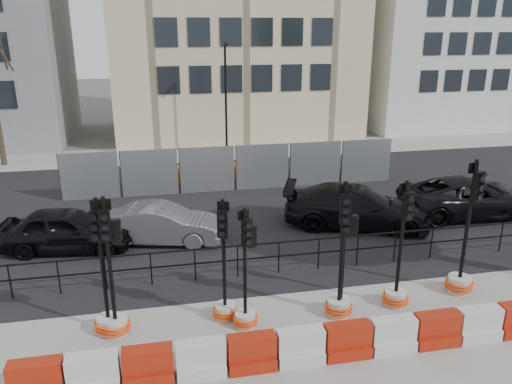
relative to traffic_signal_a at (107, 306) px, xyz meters
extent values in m
plane|color=#51514C|center=(4.60, 0.85, -0.69)|extent=(120.00, 120.00, 0.00)
cube|color=gray|center=(4.60, -2.15, -0.68)|extent=(40.00, 6.00, 0.02)
cube|color=black|center=(4.60, 7.85, -0.67)|extent=(40.00, 14.00, 0.03)
cube|color=gray|center=(4.60, 16.85, -0.68)|extent=(40.00, 4.00, 0.02)
cube|color=silver|center=(21.60, 22.85, 7.31)|extent=(12.00, 9.00, 16.00)
cylinder|color=black|center=(-2.60, 2.05, -0.19)|extent=(0.04, 0.04, 1.00)
cylinder|color=black|center=(-1.40, 2.05, -0.19)|extent=(0.04, 0.04, 1.00)
cylinder|color=black|center=(-0.20, 2.05, -0.19)|extent=(0.04, 0.04, 1.00)
cylinder|color=black|center=(1.00, 2.05, -0.19)|extent=(0.04, 0.04, 1.00)
cylinder|color=black|center=(2.20, 2.05, -0.19)|extent=(0.04, 0.04, 1.00)
cylinder|color=black|center=(3.40, 2.05, -0.19)|extent=(0.04, 0.04, 1.00)
cylinder|color=black|center=(4.60, 2.05, -0.19)|extent=(0.04, 0.04, 1.00)
cylinder|color=black|center=(5.80, 2.05, -0.19)|extent=(0.04, 0.04, 1.00)
cylinder|color=black|center=(7.00, 2.05, -0.19)|extent=(0.04, 0.04, 1.00)
cylinder|color=black|center=(8.20, 2.05, -0.19)|extent=(0.04, 0.04, 1.00)
cylinder|color=black|center=(9.40, 2.05, -0.19)|extent=(0.04, 0.04, 1.00)
cylinder|color=black|center=(10.60, 2.05, -0.19)|extent=(0.04, 0.04, 1.00)
cylinder|color=black|center=(11.80, 2.05, -0.19)|extent=(0.04, 0.04, 1.00)
cube|color=black|center=(4.60, 2.05, 0.29)|extent=(18.00, 0.04, 0.04)
cube|color=black|center=(4.60, 2.05, -0.14)|extent=(18.00, 0.04, 0.04)
cube|color=#9A9DA2|center=(-1.40, 9.85, 0.31)|extent=(2.30, 0.05, 2.00)
cylinder|color=black|center=(-2.55, 9.85, 0.31)|extent=(0.05, 0.05, 2.00)
cube|color=#9A9DA2|center=(1.00, 9.85, 0.31)|extent=(2.30, 0.05, 2.00)
cylinder|color=black|center=(-0.15, 9.85, 0.31)|extent=(0.05, 0.05, 2.00)
cube|color=#9A9DA2|center=(3.40, 9.85, 0.31)|extent=(2.30, 0.05, 2.00)
cylinder|color=black|center=(2.25, 9.85, 0.31)|extent=(0.05, 0.05, 2.00)
cube|color=#9A9DA2|center=(5.80, 9.85, 0.31)|extent=(2.30, 0.05, 2.00)
cylinder|color=black|center=(4.65, 9.85, 0.31)|extent=(0.05, 0.05, 2.00)
cube|color=#9A9DA2|center=(8.20, 9.85, 0.31)|extent=(2.30, 0.05, 2.00)
cylinder|color=black|center=(7.05, 9.85, 0.31)|extent=(0.05, 0.05, 2.00)
cube|color=#9A9DA2|center=(10.60, 9.85, 0.31)|extent=(2.30, 0.05, 2.00)
cylinder|color=black|center=(9.45, 9.85, 0.31)|extent=(0.05, 0.05, 2.00)
cube|color=#D0640D|center=(0.60, 11.35, -0.29)|extent=(1.00, 0.40, 0.80)
cube|color=#D0640D|center=(2.60, 11.35, -0.29)|extent=(1.00, 0.40, 0.80)
cube|color=#D0640D|center=(4.60, 11.35, -0.29)|extent=(1.00, 0.40, 0.80)
cube|color=#D0640D|center=(6.60, 11.35, -0.29)|extent=(1.00, 0.40, 0.80)
cube|color=#D0640D|center=(8.60, 11.35, -0.29)|extent=(1.00, 0.40, 0.80)
cube|color=#D0640D|center=(10.60, 11.35, -0.29)|extent=(1.00, 0.40, 0.80)
cylinder|color=black|center=(5.10, 15.85, 2.31)|extent=(0.12, 0.12, 6.00)
cube|color=black|center=(5.10, 15.60, 5.21)|extent=(0.12, 0.50, 0.12)
cube|color=#A81F0D|center=(-1.17, -1.95, -0.14)|extent=(1.00, 0.35, 0.50)
cube|color=silver|center=(-0.12, -1.95, -0.54)|extent=(1.00, 0.50, 0.30)
cube|color=silver|center=(-0.12, -1.95, -0.14)|extent=(1.00, 0.35, 0.50)
cube|color=#A81F0D|center=(0.93, -1.95, -0.54)|extent=(1.00, 0.50, 0.30)
cube|color=#A81F0D|center=(0.93, -1.95, -0.14)|extent=(1.00, 0.35, 0.50)
cube|color=silver|center=(1.98, -1.95, -0.54)|extent=(1.00, 0.50, 0.30)
cube|color=silver|center=(1.98, -1.95, -0.14)|extent=(1.00, 0.35, 0.50)
cube|color=#A81F0D|center=(3.03, -1.95, -0.54)|extent=(1.00, 0.50, 0.30)
cube|color=#A81F0D|center=(3.03, -1.95, -0.14)|extent=(1.00, 0.35, 0.50)
cube|color=silver|center=(4.08, -1.95, -0.54)|extent=(1.00, 0.50, 0.30)
cube|color=silver|center=(4.08, -1.95, -0.14)|extent=(1.00, 0.35, 0.50)
cube|color=#A81F0D|center=(5.13, -1.95, -0.54)|extent=(1.00, 0.50, 0.30)
cube|color=#A81F0D|center=(5.13, -1.95, -0.14)|extent=(1.00, 0.35, 0.50)
cube|color=silver|center=(6.18, -1.95, -0.54)|extent=(1.00, 0.50, 0.30)
cube|color=silver|center=(6.18, -1.95, -0.14)|extent=(1.00, 0.35, 0.50)
cube|color=#A81F0D|center=(7.23, -1.95, -0.54)|extent=(1.00, 0.50, 0.30)
cube|color=#A81F0D|center=(7.23, -1.95, -0.14)|extent=(1.00, 0.35, 0.50)
cube|color=silver|center=(8.28, -1.95, -0.54)|extent=(1.00, 0.50, 0.30)
cube|color=silver|center=(8.28, -1.95, -0.14)|extent=(1.00, 0.35, 0.50)
cylinder|color=beige|center=(0.00, 0.01, -0.49)|extent=(0.55, 0.55, 0.40)
torus|color=#FF4E0D|center=(0.00, 0.01, -0.57)|extent=(0.66, 0.66, 0.05)
torus|color=#FF4E0D|center=(0.00, 0.01, -0.49)|extent=(0.66, 0.66, 0.05)
torus|color=#FF4E0D|center=(0.00, 0.01, -0.41)|extent=(0.66, 0.66, 0.05)
cylinder|color=black|center=(0.00, 0.01, 1.13)|extent=(0.09, 0.09, 3.03)
cube|color=black|center=(-0.03, -0.10, 2.04)|extent=(0.27, 0.20, 0.71)
cylinder|color=black|center=(-0.05, -0.18, 1.82)|extent=(0.16, 0.09, 0.15)
cylinder|color=black|center=(-0.05, -0.18, 2.04)|extent=(0.16, 0.09, 0.15)
cylinder|color=black|center=(-0.05, -0.18, 2.26)|extent=(0.16, 0.09, 0.15)
cube|color=black|center=(0.02, 0.07, 2.45)|extent=(0.30, 0.11, 0.24)
cylinder|color=beige|center=(0.17, -0.10, -0.48)|extent=(0.56, 0.56, 0.41)
torus|color=#FF4E0D|center=(0.17, -0.10, -0.57)|extent=(0.67, 0.67, 0.05)
torus|color=#FF4E0D|center=(0.17, -0.10, -0.48)|extent=(0.67, 0.67, 0.05)
torus|color=#FF4E0D|center=(0.17, -0.10, -0.40)|extent=(0.67, 0.67, 0.05)
cylinder|color=black|center=(0.17, -0.10, 1.16)|extent=(0.09, 0.09, 3.08)
cube|color=black|center=(0.18, -0.23, 2.09)|extent=(0.25, 0.15, 0.72)
cylinder|color=black|center=(0.18, -0.31, 1.86)|extent=(0.16, 0.06, 0.15)
cylinder|color=black|center=(0.18, -0.31, 2.09)|extent=(0.16, 0.06, 0.15)
cylinder|color=black|center=(0.18, -0.31, 2.31)|extent=(0.16, 0.06, 0.15)
cube|color=black|center=(0.17, -0.04, 2.50)|extent=(0.31, 0.04, 0.25)
cube|color=black|center=(0.38, -0.10, 1.88)|extent=(0.21, 0.14, 0.57)
cylinder|color=beige|center=(2.75, 0.05, -0.50)|extent=(0.51, 0.51, 0.38)
torus|color=#FF4E0D|center=(2.75, 0.05, -0.58)|extent=(0.61, 0.61, 0.05)
torus|color=#FF4E0D|center=(2.75, 0.05, -0.50)|extent=(0.61, 0.61, 0.05)
torus|color=#FF4E0D|center=(2.75, 0.05, -0.43)|extent=(0.61, 0.61, 0.05)
cylinder|color=black|center=(2.75, 0.05, 1.00)|extent=(0.08, 0.08, 2.82)
cube|color=black|center=(2.72, -0.06, 1.85)|extent=(0.25, 0.19, 0.66)
cylinder|color=black|center=(2.70, -0.13, 1.64)|extent=(0.15, 0.09, 0.14)
cylinder|color=black|center=(2.70, -0.13, 1.85)|extent=(0.15, 0.09, 0.14)
cylinder|color=black|center=(2.70, -0.13, 2.06)|extent=(0.15, 0.09, 0.14)
cube|color=black|center=(2.77, 0.10, 2.23)|extent=(0.28, 0.11, 0.23)
cylinder|color=beige|center=(3.18, -0.40, -0.51)|extent=(0.49, 0.49, 0.37)
torus|color=#FF4E0D|center=(3.18, -0.40, -0.58)|extent=(0.60, 0.60, 0.05)
torus|color=#FF4E0D|center=(3.18, -0.40, -0.51)|extent=(0.60, 0.60, 0.05)
torus|color=#FF4E0D|center=(3.18, -0.40, -0.43)|extent=(0.60, 0.60, 0.05)
cylinder|color=black|center=(3.18, -0.40, 0.96)|extent=(0.08, 0.08, 2.75)
cube|color=black|center=(3.21, -0.50, 1.78)|extent=(0.25, 0.19, 0.64)
cylinder|color=black|center=(3.23, -0.57, 1.58)|extent=(0.14, 0.08, 0.14)
cylinder|color=black|center=(3.23, -0.57, 1.78)|extent=(0.14, 0.08, 0.14)
cylinder|color=black|center=(3.23, -0.57, 1.99)|extent=(0.14, 0.08, 0.14)
cube|color=black|center=(3.16, -0.34, 2.15)|extent=(0.27, 0.10, 0.22)
cube|color=black|center=(3.35, -0.34, 1.60)|extent=(0.21, 0.17, 0.50)
cylinder|color=beige|center=(5.53, -0.36, -0.48)|extent=(0.57, 0.57, 0.42)
torus|color=#FF4E0D|center=(5.53, -0.36, -0.56)|extent=(0.68, 0.68, 0.05)
torus|color=#FF4E0D|center=(5.53, -0.36, -0.48)|extent=(0.68, 0.68, 0.05)
torus|color=#FF4E0D|center=(5.53, -0.36, -0.39)|extent=(0.68, 0.68, 0.05)
cylinder|color=black|center=(5.53, -0.36, 1.21)|extent=(0.09, 0.09, 3.16)
cube|color=black|center=(5.51, -0.48, 2.15)|extent=(0.28, 0.20, 0.74)
cylinder|color=black|center=(5.49, -0.57, 1.92)|extent=(0.17, 0.09, 0.16)
cylinder|color=black|center=(5.49, -0.57, 2.15)|extent=(0.17, 0.09, 0.16)
cylinder|color=black|center=(5.49, -0.57, 2.39)|extent=(0.17, 0.09, 0.16)
cube|color=black|center=(5.55, -0.30, 2.58)|extent=(0.31, 0.10, 0.25)
cylinder|color=beige|center=(5.60, -0.30, -0.50)|extent=(0.51, 0.51, 0.38)
torus|color=#FF4E0D|center=(5.60, -0.30, -0.58)|extent=(0.61, 0.61, 0.05)
torus|color=#FF4E0D|center=(5.60, -0.30, -0.50)|extent=(0.61, 0.61, 0.05)
torus|color=#FF4E0D|center=(5.60, -0.30, -0.42)|extent=(0.61, 0.61, 0.05)
cylinder|color=black|center=(5.60, -0.30, 1.01)|extent=(0.09, 0.09, 2.84)
cube|color=black|center=(5.58, -0.41, 1.86)|extent=(0.25, 0.18, 0.66)
cylinder|color=black|center=(5.56, -0.49, 1.66)|extent=(0.15, 0.08, 0.14)
cylinder|color=black|center=(5.56, -0.49, 1.86)|extent=(0.15, 0.08, 0.14)
cylinder|color=black|center=(5.56, -0.49, 2.07)|extent=(0.15, 0.08, 0.14)
cube|color=black|center=(5.61, -0.25, 2.24)|extent=(0.28, 0.09, 0.23)
cube|color=black|center=(5.79, -0.34, 1.68)|extent=(0.21, 0.16, 0.52)
cylinder|color=beige|center=(7.12, -0.22, -0.49)|extent=(0.55, 0.55, 0.41)
torus|color=#FF4E0D|center=(7.12, -0.22, -0.57)|extent=(0.66, 0.66, 0.05)
torus|color=#FF4E0D|center=(7.12, -0.22, -0.49)|extent=(0.66, 0.66, 0.05)
torus|color=#FF4E0D|center=(7.12, -0.22, -0.40)|extent=(0.66, 0.66, 0.05)
cylinder|color=black|center=(7.12, -0.22, 1.14)|extent=(0.09, 0.09, 3.05)
cube|color=black|center=(7.14, -0.34, 2.06)|extent=(0.26, 0.17, 0.71)
cylinder|color=black|center=(7.15, -0.42, 1.84)|extent=(0.16, 0.07, 0.15)
cylinder|color=black|center=(7.15, -0.42, 2.06)|extent=(0.16, 0.07, 0.15)
cylinder|color=black|center=(7.15, -0.42, 2.28)|extent=(0.16, 0.07, 0.15)
cube|color=black|center=(7.12, -0.16, 2.47)|extent=(0.31, 0.07, 0.24)
cylinder|color=beige|center=(9.11, 0.06, -0.47)|extent=(0.60, 0.60, 0.45)
torus|color=#FF4E0D|center=(9.11, 0.06, -0.55)|extent=(0.73, 0.73, 0.06)
torus|color=#FF4E0D|center=(9.11, 0.06, -0.47)|extent=(0.73, 0.73, 0.06)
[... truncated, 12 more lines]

